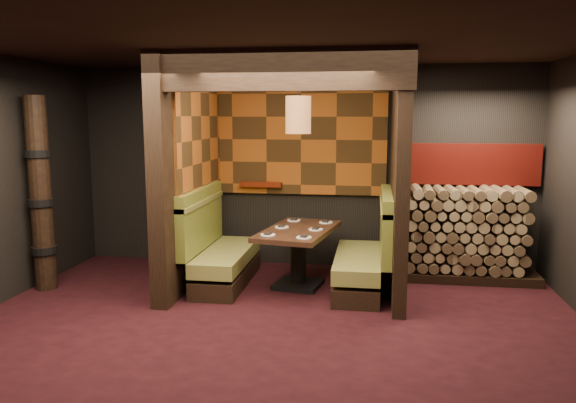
# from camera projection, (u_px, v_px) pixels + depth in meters

# --- Properties ---
(floor) EXTENTS (6.50, 5.50, 0.02)m
(floor) POSITION_uv_depth(u_px,v_px,m) (268.00, 337.00, 5.55)
(floor) COLOR black
(floor) RESTS_ON ground
(ceiling) EXTENTS (6.50, 5.50, 0.02)m
(ceiling) POSITION_uv_depth(u_px,v_px,m) (267.00, 38.00, 5.11)
(ceiling) COLOR black
(ceiling) RESTS_ON ground
(wall_back) EXTENTS (6.50, 0.02, 2.85)m
(wall_back) POSITION_uv_depth(u_px,v_px,m) (303.00, 167.00, 8.03)
(wall_back) COLOR black
(wall_back) RESTS_ON ground
(wall_front) EXTENTS (6.50, 0.02, 2.85)m
(wall_front) POSITION_uv_depth(u_px,v_px,m) (158.00, 274.00, 2.63)
(wall_front) COLOR black
(wall_front) RESTS_ON ground
(partition_left) EXTENTS (0.20, 2.20, 2.85)m
(partition_left) POSITION_uv_depth(u_px,v_px,m) (188.00, 174.00, 7.14)
(partition_left) COLOR black
(partition_left) RESTS_ON floor
(partition_right) EXTENTS (0.15, 2.10, 2.85)m
(partition_right) POSITION_uv_depth(u_px,v_px,m) (399.00, 177.00, 6.80)
(partition_right) COLOR black
(partition_right) RESTS_ON floor
(header_beam) EXTENTS (2.85, 0.18, 0.44)m
(header_beam) POSITION_uv_depth(u_px,v_px,m) (277.00, 70.00, 5.83)
(header_beam) COLOR black
(header_beam) RESTS_ON partition_left
(tapa_back_panel) EXTENTS (2.40, 0.06, 1.55)m
(tapa_back_panel) POSITION_uv_depth(u_px,v_px,m) (301.00, 140.00, 7.92)
(tapa_back_panel) COLOR #944815
(tapa_back_panel) RESTS_ON wall_back
(tapa_side_panel) EXTENTS (0.04, 1.85, 1.45)m
(tapa_side_panel) POSITION_uv_depth(u_px,v_px,m) (200.00, 140.00, 7.23)
(tapa_side_panel) COLOR #944815
(tapa_side_panel) RESTS_ON partition_left
(lacquer_shelf) EXTENTS (0.60, 0.12, 0.07)m
(lacquer_shelf) POSITION_uv_depth(u_px,v_px,m) (261.00, 184.00, 8.05)
(lacquer_shelf) COLOR #631B0A
(lacquer_shelf) RESTS_ON wall_back
(booth_bench_left) EXTENTS (0.68, 1.60, 1.14)m
(booth_bench_left) POSITION_uv_depth(u_px,v_px,m) (219.00, 253.00, 7.24)
(booth_bench_left) COLOR black
(booth_bench_left) RESTS_ON floor
(booth_bench_right) EXTENTS (0.68, 1.60, 1.14)m
(booth_bench_right) POSITION_uv_depth(u_px,v_px,m) (366.00, 259.00, 6.96)
(booth_bench_right) COLOR black
(booth_bench_right) RESTS_ON floor
(dining_table) EXTENTS (1.01, 1.54, 0.75)m
(dining_table) POSITION_uv_depth(u_px,v_px,m) (298.00, 247.00, 7.08)
(dining_table) COLOR black
(dining_table) RESTS_ON floor
(place_settings) EXTENTS (0.79, 1.22, 0.03)m
(place_settings) POSITION_uv_depth(u_px,v_px,m) (298.00, 228.00, 7.04)
(place_settings) COLOR white
(place_settings) RESTS_ON dining_table
(pendant_lamp) EXTENTS (0.31, 0.31, 0.91)m
(pendant_lamp) POSITION_uv_depth(u_px,v_px,m) (298.00, 115.00, 6.77)
(pendant_lamp) COLOR brown
(pendant_lamp) RESTS_ON ceiling
(totem_column) EXTENTS (0.31, 0.31, 2.40)m
(totem_column) POSITION_uv_depth(u_px,v_px,m) (41.00, 195.00, 6.90)
(totem_column) COLOR black
(totem_column) RESTS_ON floor
(firewood_stack) EXTENTS (1.73, 0.70, 1.22)m
(firewood_stack) POSITION_uv_depth(u_px,v_px,m) (471.00, 234.00, 7.41)
(firewood_stack) COLOR black
(firewood_stack) RESTS_ON floor
(mosaic_header) EXTENTS (1.83, 0.10, 0.56)m
(mosaic_header) POSITION_uv_depth(u_px,v_px,m) (470.00, 164.00, 7.60)
(mosaic_header) COLOR maroon
(mosaic_header) RESTS_ON wall_back
(bay_front_post) EXTENTS (0.08, 0.08, 2.85)m
(bay_front_post) POSITION_uv_depth(u_px,v_px,m) (405.00, 174.00, 7.04)
(bay_front_post) COLOR black
(bay_front_post) RESTS_ON floor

